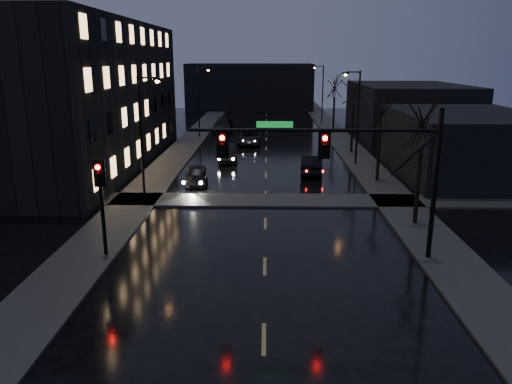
# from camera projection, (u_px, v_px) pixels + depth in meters

# --- Properties ---
(ground) EXTENTS (160.00, 160.00, 0.00)m
(ground) POSITION_uv_depth(u_px,v_px,m) (263.00, 376.00, 14.70)
(ground) COLOR black
(ground) RESTS_ON ground
(sidewalk_left) EXTENTS (3.00, 140.00, 0.12)m
(sidewalk_left) POSITION_uv_depth(u_px,v_px,m) (179.00, 153.00, 48.64)
(sidewalk_left) COLOR #2D2D2B
(sidewalk_left) RESTS_ON ground
(sidewalk_right) EXTENTS (3.00, 140.00, 0.12)m
(sidewalk_right) POSITION_uv_depth(u_px,v_px,m) (354.00, 154.00, 48.28)
(sidewalk_right) COLOR #2D2D2B
(sidewalk_right) RESTS_ON ground
(sidewalk_cross) EXTENTS (40.00, 3.00, 0.12)m
(sidewalk_cross) POSITION_uv_depth(u_px,v_px,m) (266.00, 200.00, 32.54)
(sidewalk_cross) COLOR #2D2D2B
(sidewalk_cross) RESTS_ON ground
(apartment_block) EXTENTS (12.00, 30.00, 12.00)m
(apartment_block) POSITION_uv_depth(u_px,v_px,m) (73.00, 95.00, 42.43)
(apartment_block) COLOR black
(apartment_block) RESTS_ON ground
(commercial_right_near) EXTENTS (10.00, 14.00, 5.00)m
(commercial_right_near) POSITION_uv_depth(u_px,v_px,m) (465.00, 145.00, 38.81)
(commercial_right_near) COLOR black
(commercial_right_near) RESTS_ON ground
(commercial_right_far) EXTENTS (12.00, 18.00, 6.00)m
(commercial_right_far) POSITION_uv_depth(u_px,v_px,m) (408.00, 110.00, 59.88)
(commercial_right_far) COLOR black
(commercial_right_far) RESTS_ON ground
(far_block) EXTENTS (22.00, 10.00, 8.00)m
(far_block) POSITION_uv_depth(u_px,v_px,m) (250.00, 87.00, 88.99)
(far_block) COLOR black
(far_block) RESTS_ON ground
(signal_mast) EXTENTS (11.11, 0.41, 7.00)m
(signal_mast) POSITION_uv_depth(u_px,v_px,m) (352.00, 156.00, 22.03)
(signal_mast) COLOR black
(signal_mast) RESTS_ON ground
(signal_pole_left) EXTENTS (0.35, 0.41, 4.53)m
(signal_pole_left) POSITION_uv_depth(u_px,v_px,m) (101.00, 195.00, 22.75)
(signal_pole_left) COLOR black
(signal_pole_left) RESTS_ON ground
(tree_near) EXTENTS (3.52, 3.52, 8.08)m
(tree_near) POSITION_uv_depth(u_px,v_px,m) (424.00, 113.00, 26.41)
(tree_near) COLOR black
(tree_near) RESTS_ON ground
(tree_mid_a) EXTENTS (3.30, 3.30, 7.58)m
(tree_mid_a) POSITION_uv_depth(u_px,v_px,m) (382.00, 104.00, 36.16)
(tree_mid_a) COLOR black
(tree_mid_a) RESTS_ON ground
(tree_mid_b) EXTENTS (3.74, 3.74, 8.59)m
(tree_mid_b) POSITION_uv_depth(u_px,v_px,m) (354.00, 84.00, 47.54)
(tree_mid_b) COLOR black
(tree_mid_b) RESTS_ON ground
(tree_far) EXTENTS (3.43, 3.43, 7.88)m
(tree_far) POSITION_uv_depth(u_px,v_px,m) (335.00, 83.00, 61.19)
(tree_far) COLOR black
(tree_far) RESTS_ON ground
(streetlight_l_near) EXTENTS (1.53, 0.28, 8.00)m
(streetlight_l_near) POSITION_uv_depth(u_px,v_px,m) (144.00, 129.00, 30.98)
(streetlight_l_near) COLOR black
(streetlight_l_near) RESTS_ON ground
(streetlight_l_far) EXTENTS (1.53, 0.28, 8.00)m
(streetlight_l_far) POSITION_uv_depth(u_px,v_px,m) (200.00, 96.00, 57.04)
(streetlight_l_far) COLOR black
(streetlight_l_far) RESTS_ON ground
(streetlight_r_mid) EXTENTS (1.53, 0.28, 8.00)m
(streetlight_r_mid) POSITION_uv_depth(u_px,v_px,m) (356.00, 110.00, 42.25)
(streetlight_r_mid) COLOR black
(streetlight_r_mid) RESTS_ON ground
(streetlight_r_far) EXTENTS (1.53, 0.28, 8.00)m
(streetlight_r_far) POSITION_uv_depth(u_px,v_px,m) (321.00, 89.00, 69.27)
(streetlight_r_far) COLOR black
(streetlight_r_far) RESTS_ON ground
(oncoming_car_a) EXTENTS (1.98, 4.15, 1.37)m
(oncoming_car_a) POSITION_uv_depth(u_px,v_px,m) (196.00, 175.00, 36.77)
(oncoming_car_a) COLOR black
(oncoming_car_a) RESTS_ON ground
(oncoming_car_b) EXTENTS (1.79, 4.67, 1.52)m
(oncoming_car_b) POSITION_uv_depth(u_px,v_px,m) (228.00, 153.00, 44.81)
(oncoming_car_b) COLOR black
(oncoming_car_b) RESTS_ON ground
(oncoming_car_c) EXTENTS (2.54, 5.28, 1.45)m
(oncoming_car_c) POSITION_uv_depth(u_px,v_px,m) (250.00, 137.00, 53.75)
(oncoming_car_c) COLOR black
(oncoming_car_c) RESTS_ON ground
(oncoming_car_d) EXTENTS (2.34, 5.71, 1.65)m
(oncoming_car_d) POSITION_uv_depth(u_px,v_px,m) (223.00, 126.00, 62.32)
(oncoming_car_d) COLOR black
(oncoming_car_d) RESTS_ON ground
(lead_car) EXTENTS (2.14, 4.87, 1.56)m
(lead_car) POSITION_uv_depth(u_px,v_px,m) (312.00, 164.00, 39.98)
(lead_car) COLOR black
(lead_car) RESTS_ON ground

